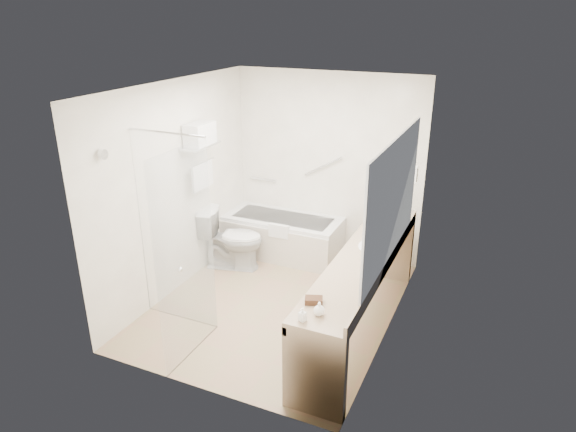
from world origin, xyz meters
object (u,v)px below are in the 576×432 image
at_px(toilet, 232,239).
at_px(vanity_counter, 361,279).
at_px(bathtub, 283,236).
at_px(water_bottle_left, 393,215).
at_px(amenity_basket, 314,300).

bearing_deg(toilet, vanity_counter, -125.38).
bearing_deg(bathtub, water_bottle_left, -10.31).
bearing_deg(bathtub, toilet, -125.87).
relative_size(vanity_counter, water_bottle_left, 12.07).
bearing_deg(vanity_counter, water_bottle_left, 87.24).
height_order(toilet, water_bottle_left, water_bottle_left).
bearing_deg(vanity_counter, amenity_basket, -98.95).
relative_size(vanity_counter, amenity_basket, 17.63).
relative_size(bathtub, toilet, 1.95).
bearing_deg(vanity_counter, bathtub, 137.65).
distance_m(amenity_basket, water_bottle_left, 2.07).
xyz_separation_m(bathtub, amenity_basket, (1.37, -2.35, 0.60)).
relative_size(toilet, amenity_basket, 5.35).
relative_size(bathtub, amenity_basket, 10.45).
xyz_separation_m(vanity_counter, water_bottle_left, (0.05, 1.10, 0.31)).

